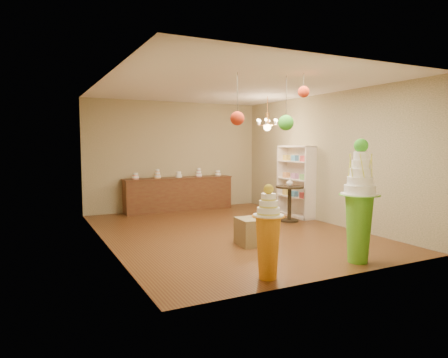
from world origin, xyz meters
name	(u,v)px	position (x,y,z in m)	size (l,w,h in m)	color
floor	(228,231)	(0.00, 0.00, 0.00)	(6.50, 6.50, 0.00)	#553017
ceiling	(228,87)	(0.00, 0.00, 3.00)	(6.50, 6.50, 0.00)	white
wall_back	(175,156)	(0.00, 3.25, 1.50)	(5.00, 0.04, 3.00)	tan
wall_front	(338,170)	(0.00, -3.25, 1.50)	(5.00, 0.04, 3.00)	tan
wall_left	(104,163)	(-2.50, 0.00, 1.50)	(0.04, 6.50, 3.00)	tan
wall_right	(322,158)	(2.50, 0.00, 1.50)	(0.04, 6.50, 3.00)	tan
pedestal_green	(359,212)	(0.81, -2.85, 0.79)	(0.67, 0.67, 1.93)	#5EBA29
pedestal_orange	(268,239)	(-0.85, -2.85, 0.55)	(0.44, 0.44, 1.30)	orange
burlap_riser	(253,231)	(-0.09, -1.17, 0.25)	(0.54, 0.54, 0.49)	olive
sideboard	(179,193)	(0.00, 2.97, 0.48)	(3.04, 0.54, 1.16)	#56301B
shelving_unit	(296,181)	(2.34, 0.80, 0.90)	(0.33, 1.20, 1.80)	white
round_table	(289,199)	(1.80, 0.32, 0.55)	(0.70, 0.70, 0.85)	black
vase	(290,182)	(1.80, 0.32, 0.93)	(0.17, 0.17, 0.17)	white
pom_red_left	(237,118)	(-0.65, -1.58, 2.26)	(0.23, 0.23, 0.85)	#3B362A
pom_green_mid	(286,123)	(0.25, -1.68, 2.21)	(0.27, 0.27, 0.93)	#3B362A
pom_red_right	(304,92)	(0.35, -2.01, 2.70)	(0.19, 0.19, 0.40)	#3B362A
chandelier	(267,125)	(1.60, 0.99, 2.30)	(0.66, 0.66, 0.85)	#D4964A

